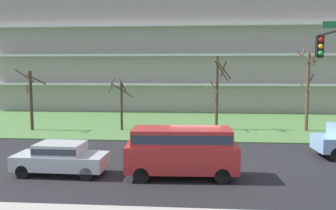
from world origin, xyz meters
TOP-DOWN VIEW (x-y plane):
  - ground at (0.00, 0.00)m, footprint 160.00×160.00m
  - grass_lawn_strip at (0.00, 14.00)m, footprint 80.00×16.00m
  - apartment_building at (0.00, 27.56)m, footprint 53.67×12.08m
  - tree_far_left at (-13.38, 9.41)m, footprint 2.15×1.54m
  - tree_left at (-6.11, 9.97)m, footprint 2.05×1.87m
  - tree_center at (1.77, 10.91)m, footprint 2.38×1.98m
  - tree_right at (9.01, 10.88)m, footprint 1.98×1.97m
  - sedan_silver_center_left at (-6.48, -2.00)m, footprint 4.44×1.90m
  - van_red_center_right at (-0.62, -2.00)m, footprint 5.28×2.21m

SIDE VIEW (x-z plane):
  - ground at x=0.00m, z-range 0.00..0.00m
  - grass_lawn_strip at x=0.00m, z-range 0.00..0.08m
  - sedan_silver_center_left at x=-6.48m, z-range 0.09..1.66m
  - van_red_center_right at x=-0.62m, z-range 0.22..2.58m
  - tree_left at x=-6.11m, z-range 0.17..4.61m
  - tree_far_left at x=-13.38m, z-range 0.19..5.28m
  - tree_center at x=1.77m, z-range 0.31..6.43m
  - tree_right at x=9.01m, z-range 0.17..7.05m
  - apartment_building at x=0.00m, z-range 0.00..13.21m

